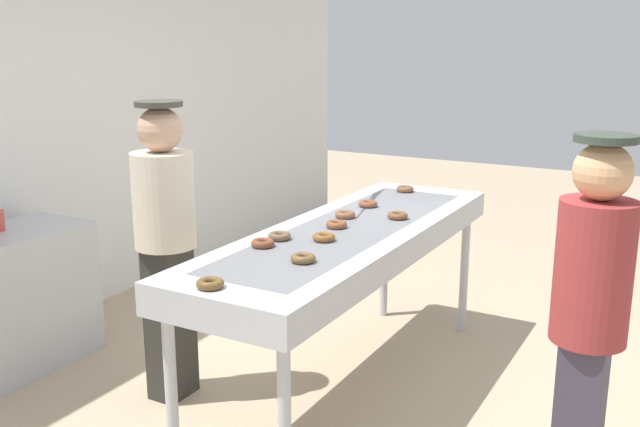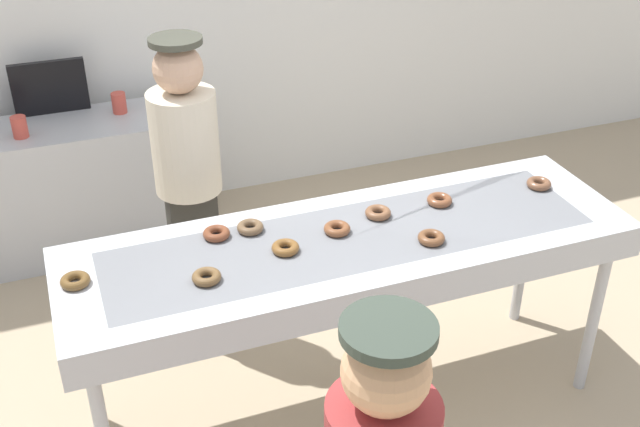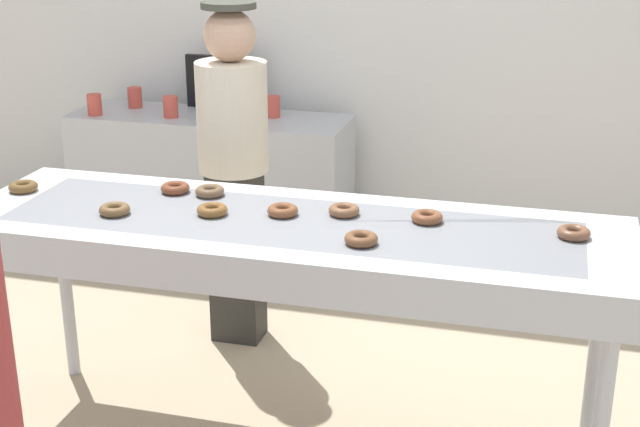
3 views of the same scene
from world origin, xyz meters
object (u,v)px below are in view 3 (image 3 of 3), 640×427
Objects in this scene: menu_display at (221,82)px; chocolate_donut_4 at (574,233)px; chocolate_donut_6 at (175,188)px; chocolate_donut_8 at (427,217)px; chocolate_donut_7 at (23,187)px; chocolate_donut_9 at (210,191)px; chocolate_donut_3 at (115,210)px; paper_cup_0 at (171,107)px; worker_baker at (234,156)px; chocolate_donut_1 at (283,210)px; paper_cup_3 at (95,105)px; chocolate_donut_2 at (361,239)px; chocolate_donut_0 at (212,210)px; prep_counter at (212,183)px; paper_cup_1 at (135,97)px; fryer_conveyor at (289,241)px; paper_cup_2 at (273,107)px; chocolate_donut_5 at (344,210)px.

chocolate_donut_4 is at bearing -44.29° from menu_display.
chocolate_donut_6 is 1.04m from chocolate_donut_8.
chocolate_donut_7 is 0.77m from chocolate_donut_9.
paper_cup_0 is at bearing 108.18° from chocolate_donut_3.
chocolate_donut_7 is 0.07× the size of worker_baker.
chocolate_donut_3 is at bearing -165.89° from chocolate_donut_1.
chocolate_donut_6 is 2.00m from paper_cup_3.
chocolate_donut_2 is 1.00× the size of chocolate_donut_7.
chocolate_donut_0 is 0.85m from chocolate_donut_7.
worker_baker is (0.13, 0.94, -0.04)m from chocolate_donut_3.
prep_counter is at bearing 123.78° from chocolate_donut_2.
chocolate_donut_0 is at bearing 14.15° from chocolate_donut_3.
worker_baker is 13.10× the size of paper_cup_1.
chocolate_donut_1 is at bearing -22.42° from chocolate_donut_9.
chocolate_donut_2 and chocolate_donut_8 have the same top height.
fryer_conveyor is 0.36m from chocolate_donut_2.
paper_cup_0 is at bearing -49.44° from worker_baker.
chocolate_donut_0 is at bearing -69.89° from menu_display.
chocolate_donut_2 is 0.92m from chocolate_donut_6.
prep_counter is 0.63m from menu_display.
chocolate_donut_4 and chocolate_donut_7 have the same top height.
chocolate_donut_0 is 2.18m from prep_counter.
prep_counter is at bearing -169.94° from paper_cup_2.
chocolate_donut_1 is 0.38m from chocolate_donut_9.
chocolate_donut_0 is 0.07× the size of worker_baker.
fryer_conveyor is 19.73× the size of paper_cup_2.
prep_counter is (-0.43, 2.04, -0.57)m from chocolate_donut_3.
worker_baker reaches higher than chocolate_donut_7.
paper_cup_1 and paper_cup_2 have the same top height.
chocolate_donut_2 is at bearing -56.22° from prep_counter.
chocolate_donut_2 is at bearing -31.09° from chocolate_donut_1.
chocolate_donut_7 is 0.92× the size of paper_cup_0.
paper_cup_0 and paper_cup_1 have the same top height.
chocolate_donut_4 and chocolate_donut_9 have the same top height.
fryer_conveyor is 0.32m from chocolate_donut_0.
chocolate_donut_1 reaches higher than paper_cup_0.
chocolate_donut_6 is 1.81m from paper_cup_0.
chocolate_donut_4 reaches higher than paper_cup_0.
chocolate_donut_0 is 1.00× the size of chocolate_donut_9.
chocolate_donut_4 is (1.32, 0.11, 0.00)m from chocolate_donut_0.
chocolate_donut_2 is at bearing -8.28° from chocolate_donut_7.
chocolate_donut_1 is 0.92× the size of paper_cup_3.
fryer_conveyor is at bearing -60.61° from prep_counter.
chocolate_donut_5 is 1.00× the size of chocolate_donut_7.
fryer_conveyor is at bearing -174.46° from chocolate_donut_4.
chocolate_donut_0 and chocolate_donut_7 have the same top height.
worker_baker reaches higher than chocolate_donut_4.
chocolate_donut_8 is 1.00× the size of chocolate_donut_9.
chocolate_donut_8 is at bearing -4.98° from chocolate_donut_9.
chocolate_donut_4 and chocolate_donut_5 have the same top height.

